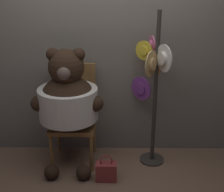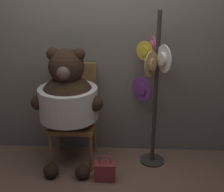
# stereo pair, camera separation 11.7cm
# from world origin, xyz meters

# --- Properties ---
(ground_plane) EXTENTS (14.00, 14.00, 0.00)m
(ground_plane) POSITION_xyz_m (0.00, 0.00, 0.00)
(ground_plane) COLOR brown
(wall_back) EXTENTS (8.00, 0.10, 2.73)m
(wall_back) POSITION_xyz_m (0.00, 0.66, 1.37)
(wall_back) COLOR slate
(wall_back) RESTS_ON ground_plane
(chair) EXTENTS (0.49, 0.48, 1.11)m
(chair) POSITION_xyz_m (-0.36, 0.41, 0.58)
(chair) COLOR olive
(chair) RESTS_ON ground_plane
(teddy_bear) EXTENTS (0.76, 0.67, 1.34)m
(teddy_bear) POSITION_xyz_m (-0.39, 0.24, 0.79)
(teddy_bear) COLOR black
(teddy_bear) RESTS_ON ground_plane
(hat_display_rack) EXTENTS (0.38, 0.53, 1.70)m
(hat_display_rack) POSITION_xyz_m (0.51, 0.34, 0.96)
(hat_display_rack) COLOR #332D28
(hat_display_rack) RESTS_ON ground_plane
(handbag_on_ground) EXTENTS (0.22, 0.11, 0.30)m
(handbag_on_ground) POSITION_xyz_m (0.02, -0.05, 0.11)
(handbag_on_ground) COLOR maroon
(handbag_on_ground) RESTS_ON ground_plane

